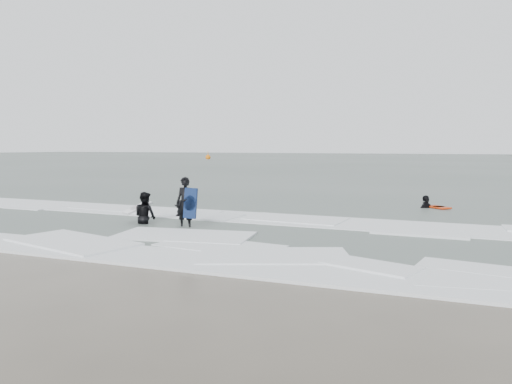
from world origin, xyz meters
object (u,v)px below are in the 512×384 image
at_px(buoy, 208,157).
at_px(surfer_centre, 186,229).
at_px(surfer_right_near, 426,209).
at_px(surfer_breaker, 182,219).
at_px(surfer_wading, 145,225).

bearing_deg(buoy, surfer_centre, -62.03).
relative_size(surfer_right_near, buoy, 1.05).
bearing_deg(surfer_breaker, surfer_right_near, 19.15).
xyz_separation_m(surfer_centre, surfer_breaker, (-1.23, 1.83, 0.00)).
bearing_deg(surfer_breaker, buoy, 97.75).
height_order(surfer_right_near, buoy, buoy).
relative_size(surfer_breaker, surfer_right_near, 0.89).
bearing_deg(surfer_wading, surfer_breaker, -86.43).
bearing_deg(surfer_right_near, surfer_wading, -9.49).
bearing_deg(buoy, surfer_breaker, -62.20).
distance_m(surfer_centre, surfer_wading, 1.65).
distance_m(surfer_right_near, buoy, 78.94).
distance_m(surfer_breaker, buoy, 80.32).
height_order(surfer_centre, buoy, buoy).
relative_size(surfer_wading, buoy, 1.01).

